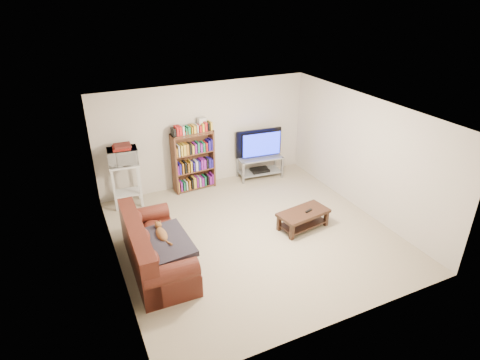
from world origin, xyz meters
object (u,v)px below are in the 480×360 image
sofa (153,252)px  coffee_table (303,216)px  tv_stand (260,164)px  bookshelf (193,160)px

sofa → coffee_table: 2.94m
sofa → tv_stand: (3.24, 2.36, 0.05)m
coffee_table → sofa: bearing=170.7°
bookshelf → sofa: bearing=-126.6°
sofa → bookshelf: size_ratio=1.49×
coffee_table → bookshelf: 2.89m
coffee_table → tv_stand: (0.30, 2.40, 0.11)m
tv_stand → bookshelf: size_ratio=0.80×
coffee_table → tv_stand: tv_stand is taller
sofa → tv_stand: bearing=37.4°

